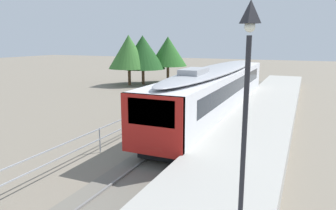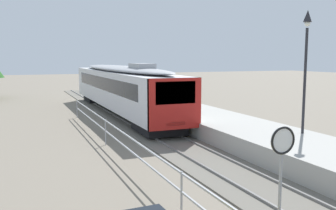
# 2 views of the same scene
# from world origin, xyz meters

# --- Properties ---
(ground_plane) EXTENTS (160.00, 160.00, 0.00)m
(ground_plane) POSITION_xyz_m (-3.00, 22.00, 0.00)
(ground_plane) COLOR slate
(track_rails) EXTENTS (3.20, 60.00, 0.14)m
(track_rails) POSITION_xyz_m (0.00, 22.00, 0.03)
(track_rails) COLOR #6B665B
(track_rails) RESTS_ON ground
(commuter_train) EXTENTS (2.82, 21.00, 3.74)m
(commuter_train) POSITION_xyz_m (0.00, 30.40, 2.15)
(commuter_train) COLOR silver
(commuter_train) RESTS_ON track_rails
(station_platform) EXTENTS (3.90, 60.00, 0.90)m
(station_platform) POSITION_xyz_m (3.25, 22.00, 0.45)
(station_platform) COLOR #A8A59E
(station_platform) RESTS_ON ground
(platform_lamp_mid_platform) EXTENTS (0.34, 0.34, 5.35)m
(platform_lamp_mid_platform) POSITION_xyz_m (4.43, 16.08, 4.62)
(platform_lamp_mid_platform) COLOR #232328
(platform_lamp_mid_platform) RESTS_ON station_platform
(speed_limit_sign) EXTENTS (0.61, 0.10, 2.81)m
(speed_limit_sign) POSITION_xyz_m (-2.08, 9.52, 2.12)
(speed_limit_sign) COLOR #9EA0A5
(speed_limit_sign) RESTS_ON ground
(carpark_fence) EXTENTS (0.06, 36.06, 1.25)m
(carpark_fence) POSITION_xyz_m (-3.30, 12.00, 0.91)
(carpark_fence) COLOR #9EA0A5
(carpark_fence) RESTS_ON ground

